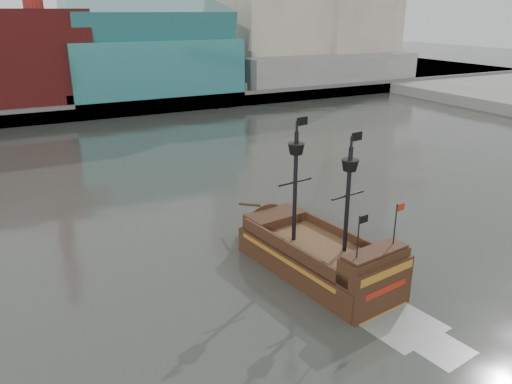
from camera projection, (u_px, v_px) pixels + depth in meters
ground at (329, 304)px, 30.21m from camera, size 400.00×400.00×0.00m
promenade_far at (78, 89)px, 106.52m from camera, size 220.00×60.00×2.00m
seawall at (107, 110)px, 81.84m from camera, size 220.00×1.00×2.60m
crane_a at (399, 0)px, 126.08m from camera, size 22.50×4.00×32.25m
crane_b at (399, 15)px, 139.79m from camera, size 19.10×4.00×26.25m
pirate_ship at (318, 260)px, 33.32m from camera, size 6.41×15.46×11.22m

